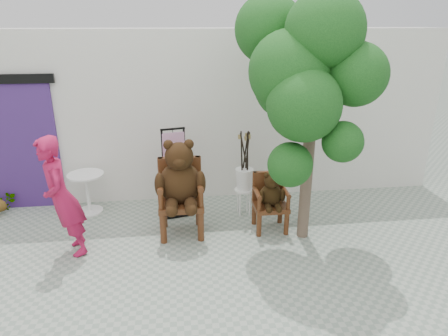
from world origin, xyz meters
name	(u,v)px	position (x,y,z in m)	size (l,w,h in m)	color
ground_plane	(212,281)	(0.00, 0.00, 0.00)	(60.00, 60.00, 0.00)	gray
back_wall	(196,113)	(0.00, 3.10, 1.50)	(9.00, 1.00, 3.00)	silver
doorway	(21,144)	(-3.00, 2.58, 1.16)	(1.40, 0.11, 2.33)	#3F2165
chair_big	(180,183)	(-0.35, 1.28, 0.85)	(0.75, 0.80, 1.52)	#401F0D
chair_small	(271,196)	(1.03, 1.26, 0.57)	(0.52, 0.52, 0.96)	#401F0D
person	(62,198)	(-1.96, 0.90, 0.87)	(0.63, 0.41, 1.73)	#AC1542
cafe_table	(87,188)	(-1.93, 2.21, 0.44)	(0.60, 0.60, 0.70)	white
display_stand	(175,182)	(-0.44, 1.96, 0.58)	(0.51, 0.44, 1.51)	black
stool_bucket	(244,179)	(0.71, 1.82, 0.64)	(0.32, 0.32, 1.45)	white
tree	(306,71)	(1.33, 0.87, 2.50)	(1.96, 1.95, 3.50)	#4A392C
potted_plant	(2,203)	(-3.40, 2.35, 0.19)	(0.34, 0.30, 0.38)	#0F3812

